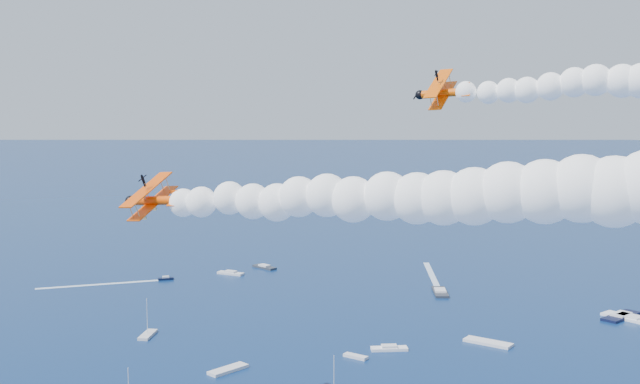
% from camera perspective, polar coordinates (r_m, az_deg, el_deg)
% --- Properties ---
extents(biplane_lead, '(8.50, 10.52, 8.78)m').
position_cam_1_polar(biplane_lead, '(107.46, 8.63, 6.81)').
color(biplane_lead, '#F75905').
extents(biplane_trail, '(7.23, 8.88, 7.20)m').
position_cam_1_polar(biplane_trail, '(80.84, -11.43, -0.59)').
color(biplane_trail, '#FF4E05').
extents(smoke_trail_trail, '(61.58, 15.32, 11.12)m').
position_cam_1_polar(smoke_trail_trail, '(67.15, 9.79, -0.13)').
color(smoke_trail_trail, white).
extents(spectator_boats, '(209.38, 163.81, 0.70)m').
position_cam_1_polar(spectator_boats, '(196.62, 10.96, -11.26)').
color(spectator_boats, '#292D37').
rests_on(spectator_boats, ground).
extents(boat_wakes, '(268.12, 179.38, 0.04)m').
position_cam_1_polar(boat_wakes, '(213.25, 12.04, -9.90)').
color(boat_wakes, white).
rests_on(boat_wakes, ground).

